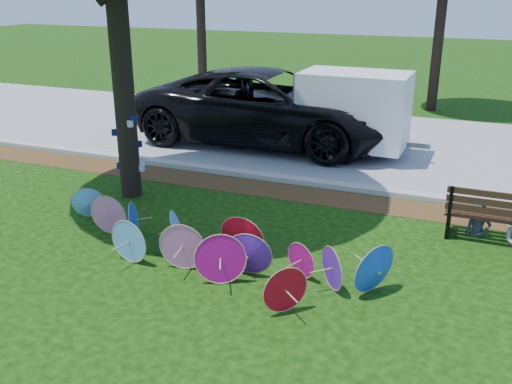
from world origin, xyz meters
TOP-DOWN VIEW (x-y plane):
  - ground at (0.00, 0.00)m, footprint 90.00×90.00m
  - mulch_strip at (0.00, 4.50)m, footprint 90.00×1.00m
  - curb at (0.00, 5.20)m, footprint 90.00×0.30m
  - street at (0.00, 9.35)m, footprint 90.00×8.00m
  - parasol_pile at (0.24, 0.75)m, footprint 6.51×2.27m
  - black_van at (-1.64, 8.28)m, footprint 7.59×3.52m
  - cargo_trailer at (0.90, 7.92)m, footprint 2.78×1.77m
  - park_bench at (4.62, 3.59)m, footprint 1.94×0.75m
  - person_left at (4.27, 3.64)m, footprint 0.54×0.43m

SIDE VIEW (x-z plane):
  - ground at x=0.00m, z-range 0.00..0.00m
  - mulch_strip at x=0.00m, z-range 0.00..0.01m
  - street at x=0.00m, z-range 0.00..0.01m
  - curb at x=0.00m, z-range 0.00..0.12m
  - parasol_pile at x=0.24m, z-range -0.04..0.79m
  - park_bench at x=4.62m, z-range 0.00..1.01m
  - person_left at x=4.27m, z-range 0.00..1.29m
  - black_van at x=-1.64m, z-range 0.00..2.11m
  - cargo_trailer at x=0.90m, z-range 0.00..2.54m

